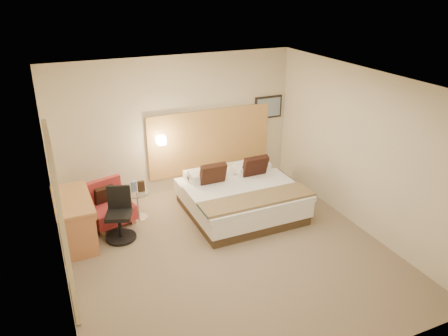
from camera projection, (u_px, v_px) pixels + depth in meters
name	position (u px, v px, depth m)	size (l,w,h in m)	color
floor	(229.00, 253.00, 6.90)	(4.80, 5.00, 0.02)	#7F6D55
ceiling	(230.00, 82.00, 5.81)	(4.80, 5.00, 0.02)	white
wall_back	(176.00, 126.00, 8.46)	(4.80, 0.02, 2.70)	beige
wall_front	(335.00, 272.00, 4.25)	(4.80, 0.02, 2.70)	beige
wall_left	(54.00, 206.00, 5.47)	(0.02, 5.00, 2.70)	beige
wall_right	(361.00, 151.00, 7.24)	(0.02, 5.00, 2.70)	beige
headboard_panel	(210.00, 141.00, 8.85)	(2.60, 0.04, 1.30)	tan
art_frame	(268.00, 107.00, 9.12)	(0.62, 0.03, 0.47)	black
art_canvas	(269.00, 107.00, 9.10)	(0.54, 0.01, 0.39)	#778EA3
lamp_arm	(160.00, 139.00, 8.34)	(0.02, 0.02, 0.12)	white
lamp_shade	(161.00, 140.00, 8.29)	(0.15, 0.15, 0.15)	#FFEDC6
curtain	(62.00, 224.00, 5.33)	(0.06, 0.90, 2.42)	beige
bottle_a	(133.00, 187.00, 7.68)	(0.06, 0.06, 0.19)	#7CA6BF
bottle_b	(135.00, 186.00, 7.72)	(0.06, 0.06, 0.19)	#9CB2F1
menu_folder	(141.00, 186.00, 7.67)	(0.12, 0.05, 0.20)	#332214
bed	(240.00, 197.00, 7.96)	(2.00, 1.92, 0.96)	#413120
lounge_chair	(108.00, 207.00, 7.62)	(0.87, 0.81, 0.76)	tan
side_table	(138.00, 203.00, 7.78)	(0.48, 0.48, 0.51)	white
desk	(75.00, 207.00, 6.98)	(0.58, 1.25, 0.78)	#BA8049
desk_chair	(120.00, 218.00, 7.15)	(0.64, 0.64, 0.88)	black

